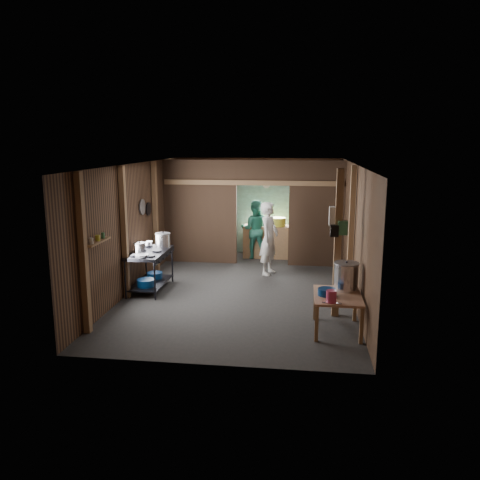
# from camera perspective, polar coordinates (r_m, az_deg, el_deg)

# --- Properties ---
(floor) EXTENTS (4.50, 7.00, 0.00)m
(floor) POSITION_cam_1_polar(r_m,az_deg,el_deg) (10.16, 0.15, -5.86)
(floor) COLOR #2B2B2B
(floor) RESTS_ON ground
(ceiling) EXTENTS (4.50, 7.00, 0.00)m
(ceiling) POSITION_cam_1_polar(r_m,az_deg,el_deg) (9.70, 0.15, 8.95)
(ceiling) COLOR #444240
(ceiling) RESTS_ON ground
(wall_back) EXTENTS (4.50, 0.00, 2.60)m
(wall_back) POSITION_cam_1_polar(r_m,az_deg,el_deg) (13.29, 2.06, 4.04)
(wall_back) COLOR brown
(wall_back) RESTS_ON ground
(wall_front) EXTENTS (4.50, 0.00, 2.60)m
(wall_front) POSITION_cam_1_polar(r_m,az_deg,el_deg) (6.48, -3.78, -4.11)
(wall_front) COLOR brown
(wall_front) RESTS_ON ground
(wall_left) EXTENTS (0.00, 7.00, 2.60)m
(wall_left) POSITION_cam_1_polar(r_m,az_deg,el_deg) (10.37, -12.28, 1.63)
(wall_left) COLOR brown
(wall_left) RESTS_ON ground
(wall_right) EXTENTS (0.00, 7.00, 2.60)m
(wall_right) POSITION_cam_1_polar(r_m,az_deg,el_deg) (9.83, 13.28, 1.03)
(wall_right) COLOR brown
(wall_right) RESTS_ON ground
(partition_left) EXTENTS (1.85, 0.10, 2.60)m
(partition_left) POSITION_cam_1_polar(r_m,az_deg,el_deg) (12.21, -4.72, 3.33)
(partition_left) COLOR #433022
(partition_left) RESTS_ON floor
(partition_right) EXTENTS (1.35, 0.10, 2.60)m
(partition_right) POSITION_cam_1_polar(r_m,az_deg,el_deg) (11.95, 9.02, 3.05)
(partition_right) COLOR #433022
(partition_right) RESTS_ON floor
(partition_header) EXTENTS (1.30, 0.10, 0.60)m
(partition_header) POSITION_cam_1_polar(r_m,az_deg,el_deg) (11.88, 2.72, 7.98)
(partition_header) COLOR #433022
(partition_header) RESTS_ON wall_back
(turquoise_panel) EXTENTS (4.40, 0.06, 2.50)m
(turquoise_panel) POSITION_cam_1_polar(r_m,az_deg,el_deg) (13.24, 2.04, 3.79)
(turquoise_panel) COLOR #89C0BC
(turquoise_panel) RESTS_ON wall_back
(back_counter) EXTENTS (1.20, 0.50, 0.85)m
(back_counter) POSITION_cam_1_polar(r_m,az_deg,el_deg) (12.87, 3.14, -0.17)
(back_counter) COLOR #997245
(back_counter) RESTS_ON floor
(wall_clock) EXTENTS (0.20, 0.03, 0.20)m
(wall_clock) POSITION_cam_1_polar(r_m,az_deg,el_deg) (13.10, 3.14, 6.56)
(wall_clock) COLOR silver
(wall_clock) RESTS_ON wall_back
(post_left_a) EXTENTS (0.10, 0.12, 2.60)m
(post_left_a) POSITION_cam_1_polar(r_m,az_deg,el_deg) (7.99, -18.02, -1.63)
(post_left_a) COLOR #997245
(post_left_a) RESTS_ON floor
(post_left_b) EXTENTS (0.10, 0.12, 2.60)m
(post_left_b) POSITION_cam_1_polar(r_m,az_deg,el_deg) (9.61, -13.47, 0.79)
(post_left_b) COLOR #997245
(post_left_b) RESTS_ON floor
(post_left_c) EXTENTS (0.10, 0.12, 2.60)m
(post_left_c) POSITION_cam_1_polar(r_m,az_deg,el_deg) (11.47, -9.95, 2.66)
(post_left_c) COLOR #997245
(post_left_c) RESTS_ON floor
(post_right) EXTENTS (0.10, 0.12, 2.60)m
(post_right) POSITION_cam_1_polar(r_m,az_deg,el_deg) (9.62, 12.98, 0.83)
(post_right) COLOR #997245
(post_right) RESTS_ON floor
(post_free) EXTENTS (0.12, 0.12, 2.60)m
(post_free) POSITION_cam_1_polar(r_m,az_deg,el_deg) (8.52, 11.46, -0.49)
(post_free) COLOR #997245
(post_free) RESTS_ON floor
(cross_beam) EXTENTS (4.40, 0.12, 0.12)m
(cross_beam) POSITION_cam_1_polar(r_m,az_deg,el_deg) (11.87, 1.47, 6.78)
(cross_beam) COLOR #997245
(cross_beam) RESTS_ON wall_left
(pan_lid_big) EXTENTS (0.03, 0.34, 0.34)m
(pan_lid_big) POSITION_cam_1_polar(r_m,az_deg,el_deg) (10.68, -11.44, 3.85)
(pan_lid_big) COLOR gray
(pan_lid_big) RESTS_ON wall_left
(pan_lid_small) EXTENTS (0.03, 0.30, 0.30)m
(pan_lid_small) POSITION_cam_1_polar(r_m,az_deg,el_deg) (11.07, -10.76, 3.62)
(pan_lid_small) COLOR black
(pan_lid_small) RESTS_ON wall_left
(wall_shelf) EXTENTS (0.14, 0.80, 0.03)m
(wall_shelf) POSITION_cam_1_polar(r_m,az_deg,el_deg) (8.40, -16.43, -0.21)
(wall_shelf) COLOR #997245
(wall_shelf) RESTS_ON wall_left
(jar_white) EXTENTS (0.07, 0.07, 0.10)m
(jar_white) POSITION_cam_1_polar(r_m,az_deg,el_deg) (8.17, -17.16, -0.12)
(jar_white) COLOR silver
(jar_white) RESTS_ON wall_shelf
(jar_yellow) EXTENTS (0.08, 0.08, 0.10)m
(jar_yellow) POSITION_cam_1_polar(r_m,az_deg,el_deg) (8.39, -16.46, 0.23)
(jar_yellow) COLOR gold
(jar_yellow) RESTS_ON wall_shelf
(jar_green) EXTENTS (0.06, 0.06, 0.10)m
(jar_green) POSITION_cam_1_polar(r_m,az_deg,el_deg) (8.59, -15.87, 0.52)
(jar_green) COLOR #367A50
(jar_green) RESTS_ON wall_shelf
(bag_white) EXTENTS (0.22, 0.15, 0.32)m
(bag_white) POSITION_cam_1_polar(r_m,az_deg,el_deg) (8.51, 11.21, 2.80)
(bag_white) COLOR silver
(bag_white) RESTS_ON post_free
(bag_green) EXTENTS (0.16, 0.12, 0.24)m
(bag_green) POSITION_cam_1_polar(r_m,az_deg,el_deg) (8.41, 12.04, 1.42)
(bag_green) COLOR #367A50
(bag_green) RESTS_ON post_free
(bag_black) EXTENTS (0.14, 0.10, 0.20)m
(bag_black) POSITION_cam_1_polar(r_m,az_deg,el_deg) (8.39, 11.09, 1.08)
(bag_black) COLOR black
(bag_black) RESTS_ON post_free
(gas_range) EXTENTS (0.71, 1.39, 0.82)m
(gas_range) POSITION_cam_1_polar(r_m,az_deg,el_deg) (10.21, -10.57, -3.57)
(gas_range) COLOR black
(gas_range) RESTS_ON floor
(prep_table) EXTENTS (0.75, 1.04, 0.61)m
(prep_table) POSITION_cam_1_polar(r_m,az_deg,el_deg) (8.11, 11.37, -8.42)
(prep_table) COLOR tan
(prep_table) RESTS_ON floor
(stove_pot_large) EXTENTS (0.41, 0.41, 0.33)m
(stove_pot_large) POSITION_cam_1_polar(r_m,az_deg,el_deg) (10.45, -9.06, -0.06)
(stove_pot_large) COLOR silver
(stove_pot_large) RESTS_ON gas_range
(stove_pot_med) EXTENTS (0.32, 0.32, 0.22)m
(stove_pot_med) POSITION_cam_1_polar(r_m,az_deg,el_deg) (10.06, -11.76, -0.92)
(stove_pot_med) COLOR silver
(stove_pot_med) RESTS_ON gas_range
(stove_saucepan) EXTENTS (0.18, 0.18, 0.11)m
(stove_saucepan) POSITION_cam_1_polar(r_m,az_deg,el_deg) (10.61, -10.74, -0.43)
(stove_saucepan) COLOR silver
(stove_saucepan) RESTS_ON gas_range
(frying_pan) EXTENTS (0.42, 0.56, 0.07)m
(frying_pan) POSITION_cam_1_polar(r_m,az_deg,el_deg) (9.68, -11.51, -1.80)
(frying_pan) COLOR gray
(frying_pan) RESTS_ON gas_range
(blue_tub_front) EXTENTS (0.36, 0.36, 0.15)m
(blue_tub_front) POSITION_cam_1_polar(r_m,az_deg,el_deg) (10.00, -11.04, -4.98)
(blue_tub_front) COLOR navy
(blue_tub_front) RESTS_ON gas_range
(blue_tub_back) EXTENTS (0.33, 0.33, 0.13)m
(blue_tub_back) POSITION_cam_1_polar(r_m,az_deg,el_deg) (10.54, -10.04, -4.13)
(blue_tub_back) COLOR navy
(blue_tub_back) RESTS_ON gas_range
(stock_pot) EXTENTS (0.47, 0.47, 0.49)m
(stock_pot) POSITION_cam_1_polar(r_m,az_deg,el_deg) (8.24, 12.41, -4.27)
(stock_pot) COLOR silver
(stock_pot) RESTS_ON prep_table
(wash_basin) EXTENTS (0.30, 0.30, 0.11)m
(wash_basin) POSITION_cam_1_polar(r_m,az_deg,el_deg) (7.94, 10.23, -6.05)
(wash_basin) COLOR navy
(wash_basin) RESTS_ON prep_table
(pink_bucket) EXTENTS (0.16, 0.16, 0.19)m
(pink_bucket) POSITION_cam_1_polar(r_m,az_deg,el_deg) (7.60, 10.73, -6.56)
(pink_bucket) COLOR #B53459
(pink_bucket) RESTS_ON prep_table
(knife) EXTENTS (0.30, 0.08, 0.01)m
(knife) POSITION_cam_1_polar(r_m,az_deg,el_deg) (7.58, 10.79, -7.33)
(knife) COLOR silver
(knife) RESTS_ON prep_table
(yellow_tub) EXTENTS (0.40, 0.40, 0.22)m
(yellow_tub) POSITION_cam_1_polar(r_m,az_deg,el_deg) (12.75, 4.52, 2.15)
(yellow_tub) COLOR gold
(yellow_tub) RESTS_ON back_counter
(cook) EXTENTS (0.57, 0.71, 1.69)m
(cook) POSITION_cam_1_polar(r_m,az_deg,el_deg) (11.15, 3.45, 0.19)
(cook) COLOR white
(cook) RESTS_ON floor
(worker_back) EXTENTS (0.76, 0.60, 1.54)m
(worker_back) POSITION_cam_1_polar(r_m,az_deg,el_deg) (12.71, 1.76, 1.28)
(worker_back) COLOR #318570
(worker_back) RESTS_ON floor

